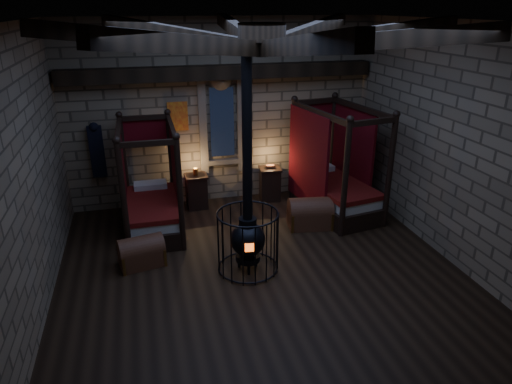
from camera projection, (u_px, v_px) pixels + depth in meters
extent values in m
cube|color=black|center=(261.00, 272.00, 8.14)|extent=(7.00, 7.00, 0.01)
cube|color=#847054|center=(221.00, 113.00, 10.47)|extent=(7.00, 0.02, 4.20)
cube|color=#847054|center=(361.00, 276.00, 4.20)|extent=(7.00, 0.02, 4.20)
cube|color=#847054|center=(26.00, 179.00, 6.52)|extent=(0.02, 7.00, 4.20)
cube|color=#847054|center=(450.00, 144.00, 8.15)|extent=(0.02, 7.00, 4.20)
cube|color=black|center=(262.00, 21.00, 6.54)|extent=(7.00, 7.00, 0.01)
cube|color=black|center=(222.00, 72.00, 9.94)|extent=(6.86, 0.35, 0.30)
cylinder|color=black|center=(262.00, 32.00, 6.59)|extent=(0.70, 0.70, 0.25)
cube|color=black|center=(222.00, 123.00, 10.50)|extent=(0.55, 0.04, 1.60)
cube|color=maroon|center=(178.00, 116.00, 10.20)|extent=(0.45, 0.03, 0.65)
cube|color=black|center=(97.00, 152.00, 9.92)|extent=(0.30, 0.10, 1.15)
cube|color=black|center=(335.00, 135.00, 11.22)|extent=(0.30, 0.10, 1.15)
cube|color=black|center=(154.00, 222.00, 9.60)|extent=(1.10, 2.11, 0.36)
cube|color=beige|center=(153.00, 209.00, 9.49)|extent=(0.98, 1.95, 0.22)
cube|color=maroon|center=(152.00, 203.00, 9.44)|extent=(1.04, 1.99, 0.10)
cube|color=beige|center=(150.00, 185.00, 10.09)|extent=(0.71, 0.36, 0.14)
cube|color=#5D070D|center=(145.00, 131.00, 9.89)|extent=(1.11, 0.05, 0.56)
cylinder|color=black|center=(124.00, 202.00, 8.22)|extent=(0.11, 0.11, 2.23)
cylinder|color=black|center=(125.00, 167.00, 10.03)|extent=(0.11, 0.11, 2.23)
cylinder|color=black|center=(180.00, 197.00, 8.45)|extent=(0.11, 0.11, 2.23)
cylinder|color=black|center=(171.00, 163.00, 10.27)|extent=(0.11, 0.11, 2.23)
cube|color=#5D070D|center=(123.00, 175.00, 9.37)|extent=(0.07, 1.52, 1.97)
cube|color=#5D070D|center=(175.00, 171.00, 9.62)|extent=(0.07, 1.52, 1.97)
cube|color=black|center=(335.00, 203.00, 10.47)|extent=(1.53, 2.42, 0.39)
cube|color=beige|center=(336.00, 191.00, 10.35)|extent=(1.37, 2.23, 0.24)
cube|color=maroon|center=(336.00, 185.00, 10.30)|extent=(1.44, 2.28, 0.11)
cube|color=beige|center=(317.00, 169.00, 10.95)|extent=(0.81, 0.50, 0.15)
cube|color=#5D070D|center=(314.00, 115.00, 10.72)|extent=(1.19, 0.25, 0.60)
cylinder|color=black|center=(345.00, 181.00, 8.97)|extent=(0.12, 0.12, 2.39)
cylinder|color=black|center=(293.00, 151.00, 10.80)|extent=(0.12, 0.12, 2.39)
cylinder|color=black|center=(389.00, 174.00, 9.38)|extent=(0.12, 0.12, 2.39)
cylinder|color=black|center=(332.00, 146.00, 11.21)|extent=(0.12, 0.12, 2.39)
cube|color=#5D070D|center=(308.00, 158.00, 10.13)|extent=(0.33, 1.62, 2.12)
cube|color=#5D070D|center=(351.00, 152.00, 10.56)|extent=(0.33, 1.62, 2.12)
cube|color=#582E1B|center=(142.00, 257.00, 8.30)|extent=(0.87, 0.63, 0.33)
cylinder|color=#582E1B|center=(141.00, 249.00, 8.23)|extent=(0.87, 0.63, 0.48)
cube|color=olive|center=(122.00, 261.00, 8.15)|extent=(0.15, 0.50, 0.35)
cube|color=olive|center=(162.00, 252.00, 8.44)|extent=(0.15, 0.50, 0.35)
cube|color=#582E1B|center=(310.00, 218.00, 9.73)|extent=(0.98, 0.68, 0.38)
cylinder|color=#582E1B|center=(310.00, 210.00, 9.66)|extent=(0.98, 0.68, 0.56)
cube|color=olive|center=(290.00, 219.00, 9.69)|extent=(0.14, 0.58, 0.40)
cube|color=olive|center=(329.00, 217.00, 9.77)|extent=(0.14, 0.58, 0.40)
cube|color=black|center=(197.00, 192.00, 10.59)|extent=(0.47, 0.45, 0.76)
cube|color=black|center=(196.00, 176.00, 10.44)|extent=(0.51, 0.49, 0.04)
cylinder|color=olive|center=(196.00, 172.00, 10.40)|extent=(0.11, 0.11, 0.17)
cube|color=black|center=(270.00, 185.00, 11.02)|extent=(0.51, 0.49, 0.77)
cube|color=black|center=(270.00, 169.00, 10.86)|extent=(0.55, 0.53, 0.04)
cube|color=#582E1B|center=(270.00, 166.00, 10.84)|extent=(0.21, 0.16, 0.05)
cylinder|color=black|center=(248.00, 257.00, 8.13)|extent=(0.44, 0.44, 0.11)
sphere|color=black|center=(248.00, 239.00, 7.99)|extent=(0.62, 0.62, 0.62)
cylinder|color=black|center=(248.00, 222.00, 7.87)|extent=(0.31, 0.31, 0.15)
cube|color=#FF5914|center=(249.00, 248.00, 7.72)|extent=(0.16, 0.04, 0.15)
cylinder|color=black|center=(247.00, 133.00, 7.26)|extent=(0.17, 0.17, 3.06)
torus|color=black|center=(248.00, 267.00, 8.21)|extent=(1.09, 1.09, 0.03)
torus|color=black|center=(248.00, 214.00, 7.80)|extent=(1.09, 1.09, 0.03)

